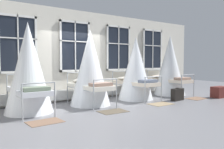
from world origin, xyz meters
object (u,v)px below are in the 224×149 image
at_px(cot_third, 90,68).
at_px(cot_fourth, 136,69).
at_px(cot_second, 29,69).
at_px(cot_fifth, 170,66).
at_px(suitcase_dark, 177,94).
at_px(travel_trunk, 219,92).

xyz_separation_m(cot_third, cot_fourth, (1.98, 0.01, -0.06)).
height_order(cot_second, cot_fifth, cot_fifth).
distance_m(cot_third, cot_fifth, 3.98).
relative_size(cot_second, cot_fifth, 0.99).
distance_m(suitcase_dark, travel_trunk, 2.00).
bearing_deg(cot_third, cot_fifth, -88.04).
bearing_deg(travel_trunk, cot_fifth, 120.33).
xyz_separation_m(cot_second, travel_trunk, (6.94, -1.64, -1.01)).
height_order(cot_fifth, suitcase_dark, cot_fifth).
distance_m(cot_second, cot_fourth, 3.96).
bearing_deg(cot_fourth, travel_trunk, -119.40).
relative_size(cot_second, cot_third, 1.02).
bearing_deg(cot_fourth, cot_fifth, -89.07).
bearing_deg(suitcase_dark, travel_trunk, -19.76).
bearing_deg(cot_second, cot_fourth, -89.04).
bearing_deg(cot_fourth, cot_second, 89.33).
xyz_separation_m(cot_fifth, travel_trunk, (0.99, -1.69, -1.02)).
distance_m(cot_fifth, travel_trunk, 2.21).
xyz_separation_m(cot_fourth, travel_trunk, (2.98, -1.64, -0.93)).
bearing_deg(cot_fifth, travel_trunk, -150.21).
relative_size(cot_third, travel_trunk, 3.88).
relative_size(cot_third, cot_fifth, 0.98).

